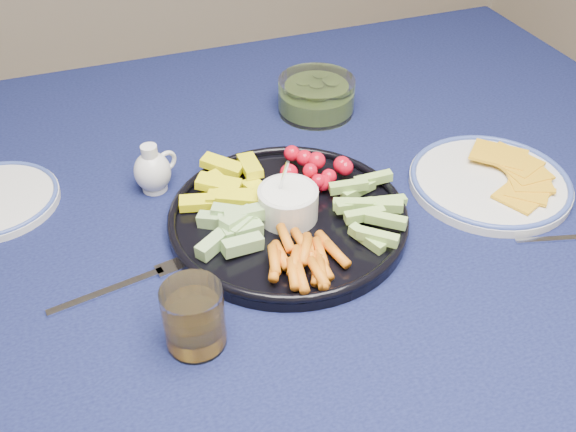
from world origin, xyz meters
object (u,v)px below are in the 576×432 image
object	(u,v)px
dining_table	(213,253)
crudite_platter	(287,215)
pickle_bowl	(316,97)
cheese_plate	(490,180)
creamer_pitcher	(153,171)
juice_tumbler	(194,320)

from	to	relation	value
dining_table	crudite_platter	size ratio (longest dim) A/B	4.91
crudite_platter	pickle_bowl	world-z (taller)	crudite_platter
cheese_plate	creamer_pitcher	bearing A→B (deg)	160.41
pickle_bowl	juice_tumbler	bearing A→B (deg)	-126.69
crudite_platter	creamer_pitcher	size ratio (longest dim) A/B	4.38
pickle_bowl	juice_tumbler	distance (m)	0.55
cheese_plate	juice_tumbler	world-z (taller)	juice_tumbler
cheese_plate	crudite_platter	bearing A→B (deg)	176.42
pickle_bowl	crudite_platter	bearing A→B (deg)	-119.47
creamer_pitcher	cheese_plate	bearing A→B (deg)	-19.59
crudite_platter	creamer_pitcher	bearing A→B (deg)	136.33
dining_table	creamer_pitcher	xyz separation A→B (m)	(-0.06, 0.08, 0.12)
dining_table	pickle_bowl	bearing A→B (deg)	39.21
crudite_platter	pickle_bowl	distance (m)	0.32
dining_table	crudite_platter	bearing A→B (deg)	-38.54
creamer_pitcher	cheese_plate	distance (m)	0.51
crudite_platter	juice_tumbler	distance (m)	0.24
crudite_platter	pickle_bowl	size ratio (longest dim) A/B	2.50
dining_table	juice_tumbler	distance (m)	0.28
dining_table	creamer_pitcher	world-z (taller)	creamer_pitcher
crudite_platter	cheese_plate	world-z (taller)	crudite_platter
juice_tumbler	dining_table	bearing A→B (deg)	72.06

